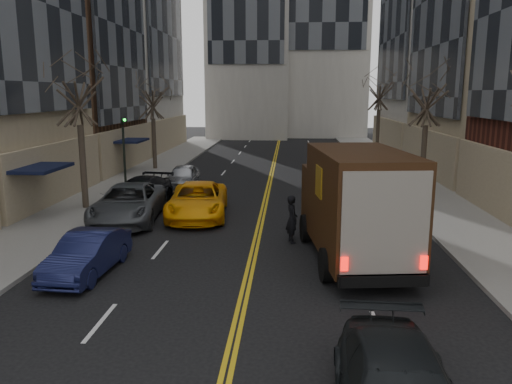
# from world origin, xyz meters

# --- Properties ---
(sidewalk_left) EXTENTS (4.00, 66.00, 0.15)m
(sidewalk_left) POSITION_xyz_m (-9.00, 27.00, 0.07)
(sidewalk_left) COLOR slate
(sidewalk_left) RESTS_ON ground
(sidewalk_right) EXTENTS (4.00, 66.00, 0.15)m
(sidewalk_right) POSITION_xyz_m (9.00, 27.00, 0.07)
(sidewalk_right) COLOR slate
(sidewalk_right) RESTS_ON ground
(tree_lf_mid) EXTENTS (3.20, 3.20, 8.91)m
(tree_lf_mid) POSITION_xyz_m (-8.80, 20.00, 6.60)
(tree_lf_mid) COLOR #382D23
(tree_lf_mid) RESTS_ON sidewalk_left
(tree_lf_far) EXTENTS (3.20, 3.20, 8.12)m
(tree_lf_far) POSITION_xyz_m (-8.80, 33.00, 6.02)
(tree_lf_far) COLOR #382D23
(tree_lf_far) RESTS_ON sidewalk_left
(tree_rt_mid) EXTENTS (3.20, 3.20, 8.32)m
(tree_rt_mid) POSITION_xyz_m (8.80, 25.00, 6.17)
(tree_rt_mid) COLOR #382D23
(tree_rt_mid) RESTS_ON sidewalk_right
(tree_rt_far) EXTENTS (3.20, 3.20, 9.11)m
(tree_rt_far) POSITION_xyz_m (8.80, 40.00, 6.74)
(tree_rt_far) COLOR #382D23
(tree_rt_far) RESTS_ON sidewalk_right
(traffic_signal) EXTENTS (0.29, 0.26, 4.70)m
(traffic_signal) POSITION_xyz_m (-7.39, 22.00, 2.82)
(traffic_signal) COLOR black
(traffic_signal) RESTS_ON sidewalk_left
(ups_truck) EXTENTS (3.55, 7.39, 3.90)m
(ups_truck) POSITION_xyz_m (3.50, 13.24, 1.97)
(ups_truck) COLOR black
(ups_truck) RESTS_ON ground
(taxi) EXTENTS (3.14, 5.89, 1.58)m
(taxi) POSITION_xyz_m (-3.00, 19.01, 0.79)
(taxi) COLOR #FFAB0A
(taxi) RESTS_ON ground
(pedestrian) EXTENTS (0.63, 0.79, 1.87)m
(pedestrian) POSITION_xyz_m (1.38, 15.24, 0.94)
(pedestrian) COLOR black
(pedestrian) RESTS_ON ground
(parked_lf_b) EXTENTS (1.67, 4.17, 1.35)m
(parked_lf_b) POSITION_xyz_m (-5.16, 11.35, 0.67)
(parked_lf_b) COLOR #13183E
(parked_lf_b) RESTS_ON ground
(parked_lf_c) EXTENTS (3.30, 6.17, 1.65)m
(parked_lf_c) POSITION_xyz_m (-6.00, 18.08, 0.82)
(parked_lf_c) COLOR #4B4F53
(parked_lf_c) RESTS_ON ground
(parked_lf_d) EXTENTS (2.70, 5.26, 1.46)m
(parked_lf_d) POSITION_xyz_m (-6.30, 20.98, 0.73)
(parked_lf_d) COLOR black
(parked_lf_d) RESTS_ON ground
(parked_lf_e) EXTENTS (1.93, 4.37, 1.46)m
(parked_lf_e) POSITION_xyz_m (-5.10, 25.68, 0.73)
(parked_lf_e) COLOR #A3A6AB
(parked_lf_e) RESTS_ON ground
(parked_rt_a) EXTENTS (2.00, 4.42, 1.41)m
(parked_rt_a) POSITION_xyz_m (5.10, 24.47, 0.70)
(parked_rt_a) COLOR #4A4D51
(parked_rt_a) RESTS_ON ground
(parked_rt_b) EXTENTS (2.86, 5.82, 1.59)m
(parked_rt_b) POSITION_xyz_m (6.30, 27.16, 0.80)
(parked_rt_b) COLOR #AFB2B7
(parked_rt_b) RESTS_ON ground
(parked_rt_c) EXTENTS (2.67, 5.71, 1.61)m
(parked_rt_c) POSITION_xyz_m (5.37, 35.18, 0.81)
(parked_rt_c) COLOR black
(parked_rt_c) RESTS_ON ground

